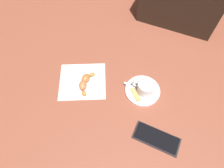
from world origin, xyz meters
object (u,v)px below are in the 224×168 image
(cell_phone, at_px, (157,138))
(espresso_cup, at_px, (146,88))
(croissant, at_px, (85,82))
(sugar_packet, at_px, (136,94))
(saucer, at_px, (142,91))
(laptop_bag, at_px, (181,2))
(napkin, at_px, (83,81))
(teaspoon, at_px, (143,92))

(cell_phone, bearing_deg, espresso_cup, -85.75)
(espresso_cup, distance_m, croissant, 0.23)
(sugar_packet, bearing_deg, saucer, 101.84)
(croissant, xyz_separation_m, laptop_bag, (-0.43, -0.33, 0.09))
(laptop_bag, bearing_deg, napkin, 62.82)
(sugar_packet, relative_size, croissant, 0.54)
(cell_phone, relative_size, laptop_bag, 0.49)
(napkin, height_order, croissant, croissant)
(teaspoon, relative_size, cell_phone, 0.65)
(cell_phone, bearing_deg, saucer, -83.95)
(saucer, xyz_separation_m, teaspoon, (-0.00, 0.01, 0.01))
(teaspoon, xyz_separation_m, laptop_bag, (-0.21, -0.38, 0.09))
(teaspoon, relative_size, laptop_bag, 0.32)
(espresso_cup, bearing_deg, croissant, -12.97)
(laptop_bag, bearing_deg, croissant, 64.85)
(napkin, height_order, cell_phone, cell_phone)
(napkin, distance_m, croissant, 0.03)
(saucer, height_order, croissant, croissant)
(sugar_packet, distance_m, croissant, 0.20)
(espresso_cup, height_order, cell_phone, espresso_cup)
(saucer, xyz_separation_m, laptop_bag, (-0.21, -0.37, 0.10))
(teaspoon, bearing_deg, croissant, -14.27)
(napkin, height_order, laptop_bag, laptop_bag)
(teaspoon, height_order, laptop_bag, laptop_bag)
(croissant, bearing_deg, napkin, -54.70)
(espresso_cup, bearing_deg, saucer, -39.21)
(saucer, distance_m, croissant, 0.22)
(croissant, relative_size, cell_phone, 0.65)
(teaspoon, height_order, croissant, croissant)
(sugar_packet, bearing_deg, cell_phone, -3.05)
(croissant, bearing_deg, laptop_bag, -142.76)
(sugar_packet, bearing_deg, espresso_cup, 90.61)
(espresso_cup, height_order, laptop_bag, laptop_bag)
(espresso_cup, xyz_separation_m, sugar_packet, (0.04, 0.01, -0.02))
(cell_phone, height_order, laptop_bag, laptop_bag)
(napkin, bearing_deg, cell_phone, 135.29)
(sugar_packet, height_order, laptop_bag, laptop_bag)
(saucer, height_order, teaspoon, teaspoon)
(cell_phone, bearing_deg, laptop_bag, -109.09)
(sugar_packet, bearing_deg, teaspoon, 88.10)
(croissant, distance_m, laptop_bag, 0.55)
(croissant, height_order, cell_phone, croissant)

